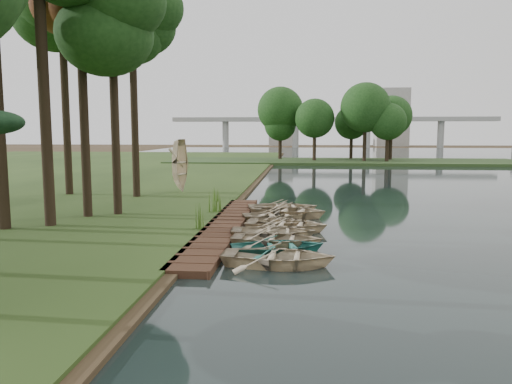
# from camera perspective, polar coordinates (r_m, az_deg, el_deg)

# --- Properties ---
(ground) EXTENTS (300.00, 300.00, 0.00)m
(ground) POSITION_cam_1_polar(r_m,az_deg,el_deg) (23.09, 0.33, -4.41)
(ground) COLOR #3D2F1D
(boardwalk) EXTENTS (1.60, 16.00, 0.30)m
(boardwalk) POSITION_cam_1_polar(r_m,az_deg,el_deg) (23.25, -3.61, -3.96)
(boardwalk) COLOR #3C2417
(boardwalk) RESTS_ON ground
(peninsula) EXTENTS (50.00, 14.00, 0.45)m
(peninsula) POSITION_cam_1_polar(r_m,az_deg,el_deg) (72.94, 10.05, 3.42)
(peninsula) COLOR #2C441E
(peninsula) RESTS_ON ground
(far_trees) EXTENTS (45.60, 5.60, 8.80)m
(far_trees) POSITION_cam_1_polar(r_m,az_deg,el_deg) (72.64, 7.50, 8.35)
(far_trees) COLOR black
(far_trees) RESTS_ON peninsula
(bridge) EXTENTS (95.90, 4.00, 8.60)m
(bridge) POSITION_cam_1_polar(r_m,az_deg,el_deg) (142.96, 9.53, 7.84)
(bridge) COLOR #A5A5A0
(bridge) RESTS_ON ground
(building_a) EXTENTS (10.00, 8.00, 18.00)m
(building_a) POSITION_cam_1_polar(r_m,az_deg,el_deg) (165.02, 15.23, 8.22)
(building_a) COLOR #A5A5A0
(building_a) RESTS_ON ground
(building_b) EXTENTS (8.00, 8.00, 12.00)m
(building_b) POSITION_cam_1_polar(r_m,az_deg,el_deg) (167.71, 2.93, 7.40)
(building_b) COLOR #A5A5A0
(building_b) RESTS_ON ground
(rowboat_0) EXTENTS (3.95, 2.92, 0.79)m
(rowboat_0) POSITION_cam_1_polar(r_m,az_deg,el_deg) (16.84, 2.57, -7.14)
(rowboat_0) COLOR #C1AD8C
(rowboat_0) RESTS_ON water
(rowboat_1) EXTENTS (4.00, 3.30, 0.72)m
(rowboat_1) POSITION_cam_1_polar(r_m,az_deg,el_deg) (18.37, 2.56, -6.06)
(rowboat_1) COLOR #2B786C
(rowboat_1) RESTS_ON water
(rowboat_2) EXTENTS (3.74, 2.77, 0.74)m
(rowboat_2) POSITION_cam_1_polar(r_m,az_deg,el_deg) (19.62, 2.39, -5.19)
(rowboat_2) COLOR #C1AD8C
(rowboat_2) RESTS_ON water
(rowboat_3) EXTENTS (3.65, 2.65, 0.74)m
(rowboat_3) POSITION_cam_1_polar(r_m,az_deg,el_deg) (21.05, 2.03, -4.35)
(rowboat_3) COLOR #C1AD8C
(rowboat_3) RESTS_ON water
(rowboat_4) EXTENTS (4.02, 3.10, 0.77)m
(rowboat_4) POSITION_cam_1_polar(r_m,az_deg,el_deg) (22.55, 3.49, -3.57)
(rowboat_4) COLOR #C1AD8C
(rowboat_4) RESTS_ON water
(rowboat_5) EXTENTS (3.43, 2.61, 0.66)m
(rowboat_5) POSITION_cam_1_polar(r_m,az_deg,el_deg) (23.54, 2.93, -3.25)
(rowboat_5) COLOR #C1AD8C
(rowboat_5) RESTS_ON water
(rowboat_6) EXTENTS (3.97, 3.31, 0.71)m
(rowboat_6) POSITION_cam_1_polar(r_m,az_deg,el_deg) (25.21, 2.38, -2.52)
(rowboat_6) COLOR #C1AD8C
(rowboat_6) RESTS_ON water
(rowboat_7) EXTENTS (4.57, 3.75, 0.83)m
(rowboat_7) POSITION_cam_1_polar(r_m,az_deg,el_deg) (26.32, 3.75, -2.00)
(rowboat_7) COLOR #C1AD8C
(rowboat_7) RESTS_ON water
(rowboat_8) EXTENTS (4.19, 3.26, 0.80)m
(rowboat_8) POSITION_cam_1_polar(r_m,az_deg,el_deg) (27.66, 3.08, -1.59)
(rowboat_8) COLOR #C1AD8C
(rowboat_8) RESTS_ON water
(rowboat_9) EXTENTS (3.11, 2.27, 0.63)m
(rowboat_9) POSITION_cam_1_polar(r_m,az_deg,el_deg) (28.65, 3.48, -1.47)
(rowboat_9) COLOR #C1AD8C
(rowboat_9) RESTS_ON water
(stored_rowboat) EXTENTS (4.19, 3.38, 0.77)m
(stored_rowboat) POSITION_cam_1_polar(r_m,az_deg,el_deg) (35.39, -8.53, 0.59)
(stored_rowboat) COLOR #C1AD8C
(stored_rowboat) RESTS_ON bank
(tree_2) EXTENTS (3.76, 3.76, 11.73)m
(tree_2) POSITION_cam_1_polar(r_m,az_deg,el_deg) (26.80, -19.50, 18.78)
(tree_2) COLOR black
(tree_2) RESTS_ON bank
(tree_4) EXTENTS (4.76, 4.76, 11.48)m
(tree_4) POSITION_cam_1_polar(r_m,az_deg,el_deg) (27.02, -16.15, 17.60)
(tree_4) COLOR black
(tree_4) RESTS_ON bank
(tree_5) EXTENTS (6.07, 6.07, 15.39)m
(tree_5) POSITION_cam_1_polar(r_m,az_deg,el_deg) (37.10, -21.41, 19.65)
(tree_5) COLOR black
(tree_5) RESTS_ON bank
(tree_6) EXTENTS (4.51, 4.51, 12.99)m
(tree_6) POSITION_cam_1_polar(r_m,az_deg,el_deg) (34.13, -14.01, 18.00)
(tree_6) COLOR black
(tree_6) RESTS_ON bank
(reeds_0) EXTENTS (0.60, 0.60, 1.05)m
(reeds_0) POSITION_cam_1_polar(r_m,az_deg,el_deg) (22.08, -6.70, -2.80)
(reeds_0) COLOR #3F661E
(reeds_0) RESTS_ON bank
(reeds_1) EXTENTS (0.60, 0.60, 1.04)m
(reeds_1) POSITION_cam_1_polar(r_m,az_deg,el_deg) (26.61, -4.62, -1.13)
(reeds_1) COLOR #3F661E
(reeds_1) RESTS_ON bank
(reeds_2) EXTENTS (0.60, 0.60, 1.06)m
(reeds_2) POSITION_cam_1_polar(r_m,az_deg,el_deg) (26.48, -5.05, -1.15)
(reeds_2) COLOR #3F661E
(reeds_2) RESTS_ON bank
(reeds_3) EXTENTS (0.60, 0.60, 0.86)m
(reeds_3) POSITION_cam_1_polar(r_m,az_deg,el_deg) (30.57, -4.74, -0.26)
(reeds_3) COLOR #3F661E
(reeds_3) RESTS_ON bank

